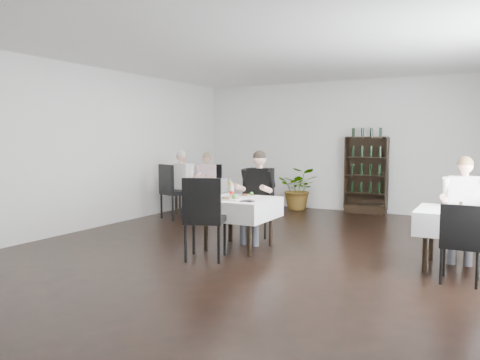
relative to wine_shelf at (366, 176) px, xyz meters
name	(u,v)px	position (x,y,z in m)	size (l,w,h in m)	color
room_shell	(257,150)	(-0.60, -4.31, 0.65)	(9.00, 9.00, 9.00)	black
wine_shelf	(366,176)	(0.00, 0.00, 0.00)	(0.90, 0.28, 1.75)	black
main_table	(239,208)	(-0.90, -4.31, -0.23)	(1.03, 1.03, 0.77)	black
left_table	(197,186)	(-3.30, -1.81, -0.23)	(0.98, 0.98, 0.77)	black
right_table	(458,222)	(2.10, -4.01, -0.23)	(0.98, 0.98, 0.77)	black
potted_tree	(299,188)	(-1.53, -0.17, -0.34)	(0.90, 0.78, 1.01)	#2C5A1E
main_chair_far	(251,204)	(-1.04, -3.63, -0.26)	(0.50, 0.51, 1.03)	black
main_chair_near	(204,213)	(-0.98, -5.17, -0.19)	(0.67, 0.68, 1.15)	black
left_chair_far	(210,184)	(-3.42, -1.08, -0.24)	(0.58, 0.58, 1.06)	black
left_chair_near	(172,188)	(-3.37, -2.66, -0.19)	(0.68, 0.69, 1.15)	black
right_chair_far	(468,218)	(2.19, -3.28, -0.28)	(0.54, 0.54, 0.99)	black
right_chair_near	(460,238)	(2.17, -4.67, -0.31)	(0.43, 0.43, 0.93)	black
diner_main	(258,189)	(-0.85, -3.77, 0.01)	(0.56, 0.55, 1.48)	#45464E
diner_left_far	(205,177)	(-3.40, -1.33, -0.06)	(0.51, 0.51, 1.35)	#45464E
diner_left_near	(183,178)	(-3.33, -2.31, -0.02)	(0.54, 0.54, 1.43)	#45464E
diner_right_far	(463,200)	(2.13, -3.49, -0.01)	(0.54, 0.54, 1.43)	#45464E
plate_far	(248,195)	(-0.89, -4.04, -0.06)	(0.24, 0.24, 0.07)	white
plate_near	(229,199)	(-0.95, -4.54, -0.06)	(0.34, 0.34, 0.09)	white
pilsner_dark	(218,189)	(-1.24, -4.37, 0.05)	(0.07, 0.07, 0.30)	black
pilsner_lager	(230,189)	(-1.12, -4.20, 0.04)	(0.07, 0.07, 0.29)	gold
coke_bottle	(232,192)	(-1.03, -4.30, 0.02)	(0.06, 0.06, 0.24)	silver
napkin_cutlery	(247,201)	(-0.63, -4.56, -0.07)	(0.19, 0.20, 0.02)	black
pepper_mill	(461,206)	(2.13, -4.05, -0.02)	(0.04, 0.04, 0.11)	black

